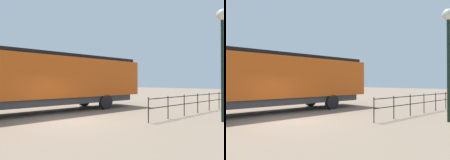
# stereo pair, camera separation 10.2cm
# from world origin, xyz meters

# --- Properties ---
(ground_plane) EXTENTS (120.00, 120.00, 0.00)m
(ground_plane) POSITION_xyz_m (0.00, 0.00, 0.00)
(ground_plane) COLOR #84705B
(locomotive) EXTENTS (3.12, 18.78, 3.89)m
(locomotive) POSITION_xyz_m (-3.90, -0.93, 2.21)
(locomotive) COLOR #D15114
(locomotive) RESTS_ON ground_plane
(lamp_post) EXTENTS (0.58, 0.58, 5.71)m
(lamp_post) POSITION_xyz_m (5.29, 5.62, 4.28)
(lamp_post) COLOR black
(lamp_post) RESTS_ON ground_plane
(platform_fence) EXTENTS (0.05, 11.90, 1.26)m
(platform_fence) POSITION_xyz_m (2.97, 8.51, 0.81)
(platform_fence) COLOR black
(platform_fence) RESTS_ON ground_plane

